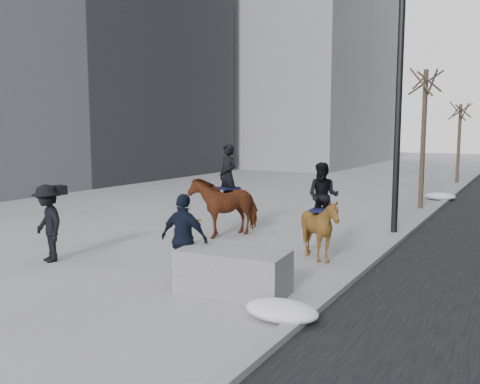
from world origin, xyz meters
The scene contains 12 objects.
ground centered at (0.00, 0.00, 0.00)m, with size 120.00×120.00×0.00m, color gray.
curb centered at (3.00, 10.00, 0.06)m, with size 0.25×90.00×0.12m, color gray.
building_left centered at (-19.00, 10.00, 10.00)m, with size 12.00×26.00×20.00m, color #595960.
planter centered at (1.36, -1.42, 0.40)m, with size 1.99×0.99×0.79m, color gray.
tree_near centered at (2.40, 10.87, 2.88)m, with size 1.20×1.20×5.76m, color #3D2F24, non-canonical shape.
tree_far centered at (2.40, 21.76, 2.44)m, with size 1.20×1.20×4.87m, color #3C3123, non-canonical shape.
mounted_left centered at (-1.49, 2.98, 0.95)m, with size 1.60×2.18×2.56m.
mounted_right centered at (1.89, 1.59, 0.90)m, with size 1.29×1.42×2.23m.
feeder centered at (0.23, -1.37, 0.88)m, with size 1.04×0.88×1.75m.
camera_crew centered at (-3.41, -1.56, 0.89)m, with size 1.29×1.01×1.75m.
lamppost centered at (2.60, 5.73, 4.99)m, with size 0.25×0.80×9.09m.
snow_piles centered at (2.70, 6.32, 0.16)m, with size 1.28×16.57×0.32m.
Camera 1 is at (5.93, -9.17, 2.97)m, focal length 38.00 mm.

